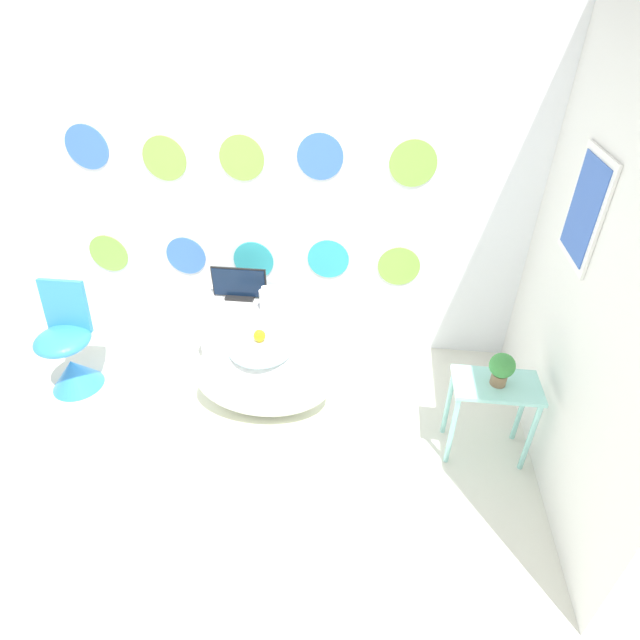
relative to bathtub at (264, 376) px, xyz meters
The scene contains 12 objects.
ground_plane 0.90m from the bathtub, 106.25° to the right, with size 12.00×12.00×0.00m, color silver.
wall_back_dotted 1.34m from the bathtub, 105.74° to the left, with size 5.05×0.05×2.60m.
wall_right 2.08m from the bathtub, ahead, with size 0.06×2.64×2.60m.
rug 0.33m from the bathtub, 81.45° to the right, with size 1.14×0.81×0.01m.
bathtub is the anchor object (origin of this frame).
rubber_duck 0.33m from the bathtub, 111.84° to the left, with size 0.08×0.09×0.10m.
chair 1.45m from the bathtub, behind, with size 0.39×0.39×0.82m.
tv_cabinet 0.65m from the bathtub, 116.20° to the left, with size 0.58×0.42×0.53m.
tv 0.75m from the bathtub, 116.13° to the left, with size 0.42×0.12×0.25m.
vase 0.56m from the bathtub, 97.39° to the left, with size 0.09×0.09×0.19m.
side_table 1.50m from the bathtub, ahead, with size 0.51×0.30×0.57m.
potted_plant_left 1.55m from the bathtub, ahead, with size 0.15×0.15×0.21m.
Camera 1 is at (0.93, -1.71, 2.57)m, focal length 28.00 mm.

